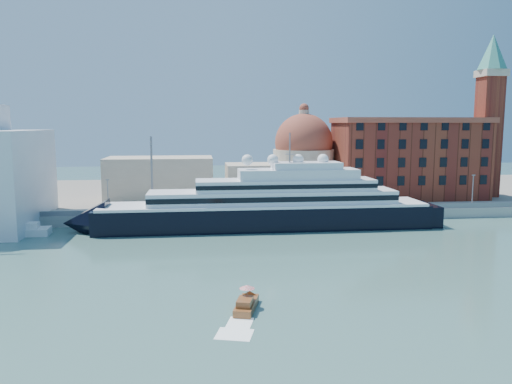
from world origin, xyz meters
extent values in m
plane|color=#3C6860|center=(0.00, 0.00, 0.00)|extent=(400.00, 400.00, 0.00)
cube|color=gray|center=(0.00, 34.00, 1.25)|extent=(180.00, 10.00, 2.50)
cube|color=slate|center=(0.00, 75.00, 1.00)|extent=(260.00, 72.00, 2.00)
cube|color=slate|center=(0.00, 29.50, 3.10)|extent=(180.00, 0.10, 1.20)
cube|color=black|center=(5.61, 23.00, 2.10)|extent=(74.46, 11.46, 6.21)
cone|color=black|center=(-33.53, 23.00, 2.10)|extent=(9.55, 11.46, 11.46)
cube|color=black|center=(42.84, 23.00, 1.91)|extent=(5.73, 10.50, 5.73)
cube|color=white|center=(5.61, 23.00, 5.44)|extent=(72.55, 11.65, 0.57)
cube|color=white|center=(7.52, 23.00, 7.16)|extent=(55.37, 9.55, 2.86)
cube|color=black|center=(7.52, 18.23, 7.16)|extent=(55.37, 0.15, 1.15)
cube|color=white|center=(10.38, 23.00, 9.83)|extent=(40.09, 8.59, 2.48)
cube|color=white|center=(13.25, 23.00, 12.22)|extent=(26.73, 7.64, 2.29)
cube|color=white|center=(15.16, 23.00, 14.13)|extent=(15.27, 6.68, 1.53)
cylinder|color=slate|center=(11.34, 23.00, 18.14)|extent=(0.29, 0.29, 6.68)
sphere|color=white|center=(1.79, 23.00, 15.46)|extent=(2.48, 2.48, 2.48)
sphere|color=white|center=(7.52, 23.00, 15.46)|extent=(2.48, 2.48, 2.48)
sphere|color=white|center=(13.25, 23.00, 15.46)|extent=(2.48, 2.48, 2.48)
sphere|color=white|center=(18.98, 23.00, 15.46)|extent=(2.48, 2.48, 2.48)
cube|color=white|center=(-47.27, 21.23, 0.66)|extent=(13.43, 5.03, 1.76)
cube|color=white|center=(-45.07, 21.33, 2.10)|extent=(4.54, 2.96, 1.32)
cube|color=brown|center=(-3.29, -26.48, 0.39)|extent=(3.93, 7.02, 1.11)
cube|color=brown|center=(-3.59, -27.55, 1.33)|extent=(2.46, 3.15, 0.89)
cylinder|color=slate|center=(-3.15, -25.94, 1.78)|extent=(0.07, 0.07, 1.78)
cone|color=red|center=(-3.15, -25.94, 2.78)|extent=(2.00, 2.00, 0.44)
cube|color=maroon|center=(52.00, 52.00, 13.00)|extent=(42.00, 18.00, 22.00)
cube|color=brown|center=(52.00, 52.00, 24.50)|extent=(43.00, 19.00, 1.50)
cube|color=maroon|center=(76.00, 52.00, 19.50)|extent=(6.00, 6.00, 35.00)
cube|color=beige|center=(76.00, 52.00, 38.00)|extent=(7.00, 7.00, 2.00)
cone|color=teal|center=(76.00, 52.00, 44.00)|extent=(8.40, 8.40, 10.00)
cylinder|color=beige|center=(22.00, 58.00, 9.00)|extent=(18.00, 18.00, 14.00)
sphere|color=brown|center=(22.00, 58.00, 18.00)|extent=(17.00, 17.00, 17.00)
cylinder|color=beige|center=(22.00, 58.00, 26.00)|extent=(3.00, 3.00, 3.00)
cube|color=beige|center=(8.00, 56.00, 7.00)|extent=(18.00, 14.00, 10.00)
cube|color=beige|center=(-20.00, 58.00, 8.00)|extent=(30.00, 16.00, 12.00)
cylinder|color=slate|center=(-30.00, 31.00, 6.50)|extent=(0.24, 0.24, 8.00)
cube|color=slate|center=(-30.00, 31.00, 10.60)|extent=(0.80, 0.30, 0.25)
cylinder|color=slate|center=(0.00, 31.00, 6.50)|extent=(0.24, 0.24, 8.00)
cube|color=slate|center=(0.00, 31.00, 10.60)|extent=(0.80, 0.30, 0.25)
cylinder|color=slate|center=(30.00, 31.00, 6.50)|extent=(0.24, 0.24, 8.00)
cube|color=slate|center=(30.00, 31.00, 10.60)|extent=(0.80, 0.30, 0.25)
cylinder|color=slate|center=(60.00, 31.00, 6.50)|extent=(0.24, 0.24, 8.00)
cube|color=slate|center=(60.00, 31.00, 10.60)|extent=(0.80, 0.30, 0.25)
cylinder|color=slate|center=(-20.00, 33.00, 11.50)|extent=(0.50, 0.50, 18.00)
camera|label=1|loc=(-9.16, -86.90, 23.25)|focal=35.00mm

